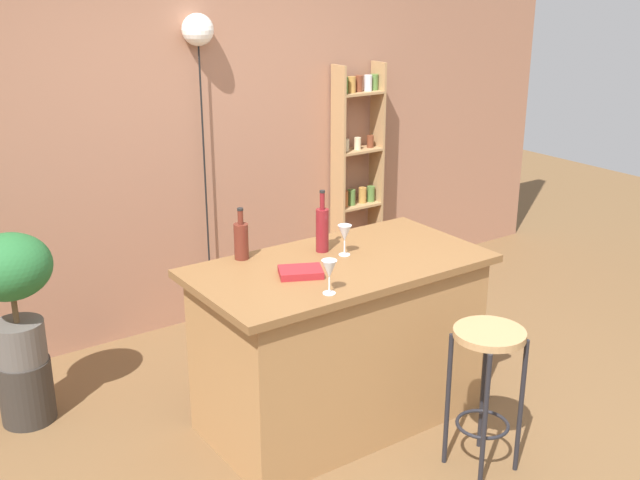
{
  "coord_description": "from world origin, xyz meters",
  "views": [
    {
      "loc": [
        -2.2,
        -2.69,
        2.33
      ],
      "look_at": [
        0.05,
        0.55,
        0.95
      ],
      "focal_mm": 43.8,
      "sensor_mm": 36.0,
      "label": 1
    }
  ],
  "objects_px": {
    "potted_plant": "(11,284)",
    "bottle_olive_oil": "(322,229)",
    "wine_glass_left": "(345,234)",
    "cookbook": "(301,272)",
    "bar_stool": "(487,367)",
    "spice_shelf": "(358,178)",
    "plant_stool": "(26,390)",
    "pendant_globe_light": "(198,35)",
    "bottle_wine_red": "(241,240)",
    "wine_glass_center": "(329,270)"
  },
  "relations": [
    {
      "from": "plant_stool",
      "to": "pendant_globe_light",
      "type": "bearing_deg",
      "value": 22.62
    },
    {
      "from": "bottle_wine_red",
      "to": "wine_glass_center",
      "type": "height_order",
      "value": "bottle_wine_red"
    },
    {
      "from": "bar_stool",
      "to": "spice_shelf",
      "type": "xyz_separation_m",
      "value": [
        0.94,
        2.25,
        0.3
      ]
    },
    {
      "from": "spice_shelf",
      "to": "cookbook",
      "type": "relative_size",
      "value": 8.04
    },
    {
      "from": "bottle_olive_oil",
      "to": "wine_glass_left",
      "type": "distance_m",
      "value": 0.13
    },
    {
      "from": "spice_shelf",
      "to": "plant_stool",
      "type": "height_order",
      "value": "spice_shelf"
    },
    {
      "from": "spice_shelf",
      "to": "bottle_wine_red",
      "type": "relative_size",
      "value": 6.19
    },
    {
      "from": "plant_stool",
      "to": "cookbook",
      "type": "relative_size",
      "value": 1.68
    },
    {
      "from": "bar_stool",
      "to": "pendant_globe_light",
      "type": "bearing_deg",
      "value": 97.34
    },
    {
      "from": "wine_glass_center",
      "to": "cookbook",
      "type": "relative_size",
      "value": 0.78
    },
    {
      "from": "spice_shelf",
      "to": "potted_plant",
      "type": "relative_size",
      "value": 2.36
    },
    {
      "from": "bar_stool",
      "to": "potted_plant",
      "type": "xyz_separation_m",
      "value": [
        -1.71,
        1.7,
        0.25
      ]
    },
    {
      "from": "wine_glass_left",
      "to": "wine_glass_center",
      "type": "bearing_deg",
      "value": -134.38
    },
    {
      "from": "plant_stool",
      "to": "pendant_globe_light",
      "type": "height_order",
      "value": "pendant_globe_light"
    },
    {
      "from": "potted_plant",
      "to": "wine_glass_center",
      "type": "relative_size",
      "value": 4.35
    },
    {
      "from": "spice_shelf",
      "to": "wine_glass_center",
      "type": "height_order",
      "value": "spice_shelf"
    },
    {
      "from": "wine_glass_left",
      "to": "cookbook",
      "type": "height_order",
      "value": "wine_glass_left"
    },
    {
      "from": "wine_glass_left",
      "to": "bottle_wine_red",
      "type": "bearing_deg",
      "value": 151.02
    },
    {
      "from": "wine_glass_left",
      "to": "wine_glass_center",
      "type": "height_order",
      "value": "same"
    },
    {
      "from": "bottle_olive_oil",
      "to": "cookbook",
      "type": "relative_size",
      "value": 1.59
    },
    {
      "from": "bar_stool",
      "to": "cookbook",
      "type": "relative_size",
      "value": 3.52
    },
    {
      "from": "spice_shelf",
      "to": "bottle_olive_oil",
      "type": "height_order",
      "value": "spice_shelf"
    },
    {
      "from": "spice_shelf",
      "to": "wine_glass_left",
      "type": "bearing_deg",
      "value": -129.55
    },
    {
      "from": "potted_plant",
      "to": "bottle_olive_oil",
      "type": "distance_m",
      "value": 1.62
    },
    {
      "from": "spice_shelf",
      "to": "cookbook",
      "type": "height_order",
      "value": "spice_shelf"
    },
    {
      "from": "wine_glass_center",
      "to": "pendant_globe_light",
      "type": "bearing_deg",
      "value": 80.69
    },
    {
      "from": "plant_stool",
      "to": "wine_glass_left",
      "type": "relative_size",
      "value": 2.15
    },
    {
      "from": "bottle_wine_red",
      "to": "pendant_globe_light",
      "type": "distance_m",
      "value": 1.57
    },
    {
      "from": "spice_shelf",
      "to": "bottle_wine_red",
      "type": "height_order",
      "value": "spice_shelf"
    },
    {
      "from": "bar_stool",
      "to": "cookbook",
      "type": "bearing_deg",
      "value": 129.12
    },
    {
      "from": "bottle_wine_red",
      "to": "wine_glass_center",
      "type": "bearing_deg",
      "value": -80.44
    },
    {
      "from": "spice_shelf",
      "to": "bottle_olive_oil",
      "type": "bearing_deg",
      "value": -133.38
    },
    {
      "from": "wine_glass_left",
      "to": "pendant_globe_light",
      "type": "distance_m",
      "value": 1.73
    },
    {
      "from": "bar_stool",
      "to": "spice_shelf",
      "type": "distance_m",
      "value": 2.46
    },
    {
      "from": "potted_plant",
      "to": "wine_glass_left",
      "type": "distance_m",
      "value": 1.73
    },
    {
      "from": "bottle_wine_red",
      "to": "spice_shelf",
      "type": "bearing_deg",
      "value": 35.36
    },
    {
      "from": "bar_stool",
      "to": "wine_glass_left",
      "type": "xyz_separation_m",
      "value": [
        -0.23,
        0.82,
        0.48
      ]
    },
    {
      "from": "bar_stool",
      "to": "spice_shelf",
      "type": "relative_size",
      "value": 0.44
    },
    {
      "from": "spice_shelf",
      "to": "plant_stool",
      "type": "bearing_deg",
      "value": -168.36
    },
    {
      "from": "spice_shelf",
      "to": "pendant_globe_light",
      "type": "xyz_separation_m",
      "value": [
        -1.24,
        0.04,
        1.09
      ]
    },
    {
      "from": "bottle_wine_red",
      "to": "potted_plant",
      "type": "bearing_deg",
      "value": 148.39
    },
    {
      "from": "bottle_olive_oil",
      "to": "bottle_wine_red",
      "type": "bearing_deg",
      "value": 160.56
    },
    {
      "from": "plant_stool",
      "to": "potted_plant",
      "type": "xyz_separation_m",
      "value": [
        0.0,
        -0.0,
        0.62
      ]
    },
    {
      "from": "spice_shelf",
      "to": "bottle_wine_red",
      "type": "distance_m",
      "value": 2.02
    },
    {
      "from": "potted_plant",
      "to": "bottle_wine_red",
      "type": "xyz_separation_m",
      "value": [
        1.01,
        -0.62,
        0.21
      ]
    },
    {
      "from": "spice_shelf",
      "to": "wine_glass_center",
      "type": "distance_m",
      "value": 2.37
    },
    {
      "from": "spice_shelf",
      "to": "wine_glass_left",
      "type": "xyz_separation_m",
      "value": [
        -1.18,
        -1.43,
        0.19
      ]
    },
    {
      "from": "potted_plant",
      "to": "bottle_olive_oil",
      "type": "xyz_separation_m",
      "value": [
        1.41,
        -0.76,
        0.24
      ]
    },
    {
      "from": "wine_glass_center",
      "to": "bar_stool",
      "type": "bearing_deg",
      "value": -37.22
    },
    {
      "from": "cookbook",
      "to": "spice_shelf",
      "type": "bearing_deg",
      "value": 70.51
    }
  ]
}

